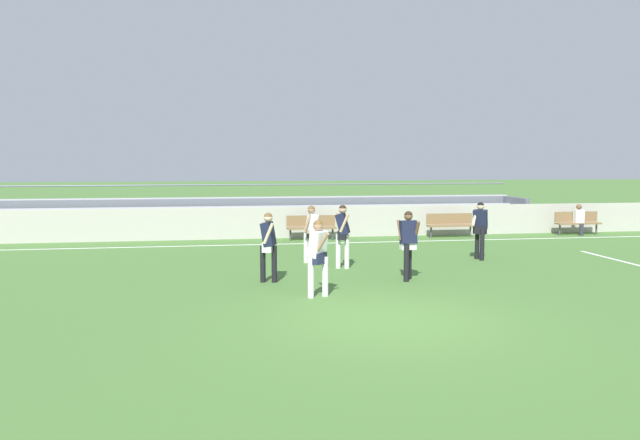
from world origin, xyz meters
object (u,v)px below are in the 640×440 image
at_px(player_dark_on_ball, 343,231).
at_px(soccer_ball, 324,261).
at_px(player_dark_challenging, 408,239).
at_px(bench_near_wall_gap, 577,221).
at_px(bleacher_stand, 235,214).
at_px(bench_far_right, 450,223).
at_px(player_white_deep_cover, 318,252).
at_px(bench_far_left, 311,225).
at_px(player_dark_wide_left, 480,225).
at_px(spectator_seated, 579,217).
at_px(player_dark_dropping_back, 268,241).
at_px(player_white_overlapping, 311,229).

height_order(player_dark_on_ball, soccer_ball, player_dark_on_ball).
bearing_deg(player_dark_challenging, bench_near_wall_gap, 39.96).
distance_m(bleacher_stand, bench_far_right, 8.53).
bearing_deg(bleacher_stand, player_white_deep_cover, -82.84).
xyz_separation_m(bench_near_wall_gap, bench_far_left, (-10.56, 0.00, 0.00)).
bearing_deg(player_dark_wide_left, spectator_seated, 38.61).
bearing_deg(player_dark_dropping_back, player_dark_challenging, -4.87).
bearing_deg(bench_far_left, bleacher_stand, 133.80).
bearing_deg(soccer_ball, bench_far_left, 85.56).
xyz_separation_m(bleacher_stand, bench_far_right, (8.04, -2.84, -0.22)).
distance_m(player_white_overlapping, player_dark_dropping_back, 2.92).
relative_size(bleacher_stand, soccer_ball, 110.44).
relative_size(bench_near_wall_gap, player_white_overlapping, 1.10).
distance_m(bench_far_left, player_dark_challenging, 7.93).
relative_size(bench_far_left, player_dark_dropping_back, 1.08).
height_order(spectator_seated, player_dark_dropping_back, player_dark_dropping_back).
xyz_separation_m(player_dark_on_ball, player_dark_wide_left, (4.23, 0.78, -0.02)).
bearing_deg(bench_far_right, player_white_deep_cover, -125.10).
height_order(player_white_deep_cover, player_dark_dropping_back, player_dark_dropping_back).
distance_m(spectator_seated, player_dark_challenging, 12.11).
bearing_deg(player_dark_wide_left, player_dark_on_ball, -169.59).
bearing_deg(player_dark_on_ball, player_white_overlapping, 125.87).
distance_m(bench_far_right, spectator_seated, 5.24).
bearing_deg(player_white_deep_cover, bench_far_left, 82.64).
bearing_deg(bench_far_right, player_white_overlapping, -140.48).
xyz_separation_m(player_dark_dropping_back, soccer_ball, (1.70, 2.15, -0.88)).
bearing_deg(player_white_overlapping, player_dark_dropping_back, -118.68).
height_order(bench_far_left, player_dark_on_ball, player_dark_on_ball).
bearing_deg(bleacher_stand, player_dark_challenging, -69.71).
bearing_deg(player_white_overlapping, spectator_seated, 23.34).
xyz_separation_m(player_white_overlapping, player_dark_on_ball, (0.70, -0.97, 0.06)).
xyz_separation_m(bleacher_stand, bench_near_wall_gap, (13.28, -2.84, -0.22)).
xyz_separation_m(player_dark_on_ball, player_dark_challenging, (1.23, -1.87, -0.02)).
xyz_separation_m(player_dark_wide_left, soccer_ball, (-4.64, -0.21, -0.90)).
xyz_separation_m(spectator_seated, player_dark_dropping_back, (-12.68, -7.42, 0.29)).
height_order(bleacher_stand, player_white_overlapping, bleacher_stand).
height_order(bench_far_left, player_dark_dropping_back, player_dark_dropping_back).
distance_m(bleacher_stand, player_white_overlapping, 8.08).
relative_size(bench_near_wall_gap, player_dark_on_ball, 1.05).
relative_size(bench_far_right, player_dark_challenging, 1.07).
distance_m(bleacher_stand, player_dark_dropping_back, 10.40).
relative_size(bench_far_right, player_dark_dropping_back, 1.08).
distance_m(player_white_overlapping, player_dark_on_ball, 1.20).
relative_size(spectator_seated, player_dark_wide_left, 0.72).
xyz_separation_m(bench_near_wall_gap, player_dark_wide_left, (-6.34, -5.18, 0.46)).
height_order(bleacher_stand, bench_near_wall_gap, bleacher_stand).
bearing_deg(spectator_seated, player_dark_dropping_back, -149.64).
distance_m(bench_far_right, player_dark_challenging, 8.85).
bearing_deg(spectator_seated, player_white_deep_cover, -142.07).
height_order(bench_near_wall_gap, player_dark_wide_left, player_dark_wide_left).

